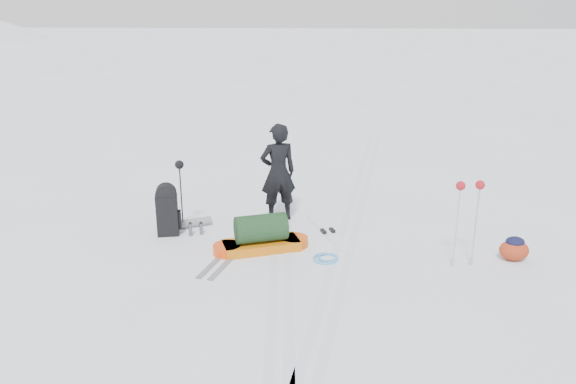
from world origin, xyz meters
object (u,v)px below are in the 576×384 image
pulk_sled (261,237)px  ski_poles_black (180,173)px  skier (278,173)px  expedition_rucksack (171,211)px

pulk_sled → ski_poles_black: size_ratio=1.30×
skier → ski_poles_black: skier is taller
expedition_rucksack → pulk_sled: bearing=-31.8°
skier → ski_poles_black: size_ratio=1.44×
skier → pulk_sled: 1.67m
expedition_rucksack → skier: bearing=11.8°
skier → expedition_rucksack: bearing=3.1°
pulk_sled → skier: bearing=63.3°
pulk_sled → expedition_rucksack: (-1.76, 0.63, 0.21)m
skier → expedition_rucksack: skier is taller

